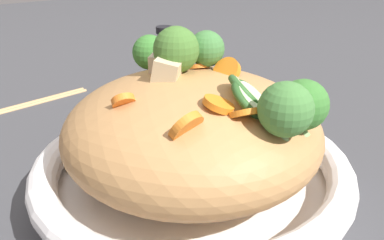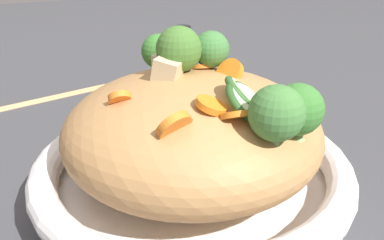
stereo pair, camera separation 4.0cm
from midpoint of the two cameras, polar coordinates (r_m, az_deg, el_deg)
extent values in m
plane|color=#3D3E42|center=(0.44, -2.63, -10.19)|extent=(3.00, 3.00, 0.00)
cylinder|color=white|center=(0.43, -2.65, -9.14)|extent=(0.31, 0.31, 0.02)
torus|color=white|center=(0.42, -2.72, -6.41)|extent=(0.32, 0.32, 0.03)
ellipsoid|color=#B7834E|center=(0.40, -2.83, -1.48)|extent=(0.25, 0.25, 0.11)
torus|color=#BB8848|center=(0.38, -2.53, 4.61)|extent=(0.05, 0.05, 0.01)
torus|color=#AE7C4D|center=(0.40, 0.94, 4.58)|extent=(0.07, 0.07, 0.02)
torus|color=tan|center=(0.39, -9.03, 3.27)|extent=(0.09, 0.09, 0.02)
cone|color=#97B676|center=(0.33, 9.25, -2.47)|extent=(0.02, 0.02, 0.02)
sphere|color=#447B3A|center=(0.32, 9.54, 1.41)|extent=(0.05, 0.05, 0.04)
cone|color=#98B370|center=(0.41, -4.47, 6.53)|extent=(0.03, 0.03, 0.02)
sphere|color=#44732E|center=(0.40, -4.58, 9.87)|extent=(0.06, 0.06, 0.04)
cone|color=#9AAB69|center=(0.47, -8.24, 6.60)|extent=(0.03, 0.03, 0.02)
sphere|color=#397A30|center=(0.47, -8.42, 9.34)|extent=(0.05, 0.05, 0.04)
cone|color=#91AC6A|center=(0.35, 11.78, -1.34)|extent=(0.02, 0.02, 0.02)
sphere|color=#3A7831|center=(0.34, 12.10, 2.04)|extent=(0.05, 0.05, 0.04)
cone|color=#93B876|center=(0.42, -0.69, 6.98)|extent=(0.02, 0.02, 0.02)
sphere|color=#40783C|center=(0.42, -0.71, 9.93)|extent=(0.05, 0.05, 0.04)
cylinder|color=orange|center=(0.36, -13.10, 2.75)|extent=(0.02, 0.02, 0.02)
cylinder|color=orange|center=(0.40, 2.19, 6.82)|extent=(0.03, 0.03, 0.03)
cylinder|color=orange|center=(0.42, -2.02, 7.50)|extent=(0.03, 0.03, 0.01)
cylinder|color=orange|center=(0.33, 0.32, 2.15)|extent=(0.04, 0.04, 0.01)
cylinder|color=orange|center=(0.31, -4.51, -1.08)|extent=(0.03, 0.03, 0.03)
cylinder|color=orange|center=(0.32, 3.43, 0.70)|extent=(0.03, 0.03, 0.02)
cylinder|color=beige|center=(0.35, 4.39, 3.74)|extent=(0.04, 0.04, 0.03)
torus|color=#2F5C29|center=(0.35, 4.39, 3.74)|extent=(0.05, 0.05, 0.04)
cylinder|color=beige|center=(0.35, 10.75, 0.33)|extent=(0.04, 0.04, 0.02)
torus|color=#2E5C2F|center=(0.35, 10.75, 0.33)|extent=(0.05, 0.05, 0.03)
cylinder|color=beige|center=(0.34, 5.17, 2.65)|extent=(0.05, 0.05, 0.03)
torus|color=#295122|center=(0.34, 5.17, 2.65)|extent=(0.06, 0.06, 0.04)
cube|color=beige|center=(0.39, -6.44, 6.64)|extent=(0.04, 0.04, 0.03)
cube|color=beige|center=(0.42, -5.91, 7.71)|extent=(0.05, 0.05, 0.02)
cylinder|color=black|center=(0.64, -5.51, 6.16)|extent=(0.05, 0.05, 0.10)
cylinder|color=black|center=(0.63, -5.73, 11.22)|extent=(0.02, 0.02, 0.02)
cylinder|color=black|center=(0.62, -5.78, 12.45)|extent=(0.03, 0.03, 0.01)
cylinder|color=tan|center=(0.71, -24.53, 2.02)|extent=(0.22, 0.04, 0.01)
cylinder|color=tan|center=(0.71, -24.25, 1.81)|extent=(0.22, 0.04, 0.01)
camera|label=1|loc=(0.02, -92.86, -1.30)|focal=38.01mm
camera|label=2|loc=(0.02, 87.14, 1.30)|focal=38.01mm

